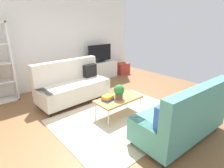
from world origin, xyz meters
TOP-DOWN VIEW (x-y plane):
  - ground_plane at (0.00, 0.00)m, footprint 7.68×7.68m
  - wall_far at (0.00, 2.80)m, footprint 6.40×0.12m
  - area_rug at (0.13, -0.34)m, footprint 2.90×2.20m
  - couch_beige at (-0.21, 1.28)m, footprint 1.94×0.94m
  - couch_green at (0.46, -1.56)m, footprint 1.94×0.94m
  - coffee_table at (0.18, -0.14)m, footprint 1.10×0.56m
  - tv_console at (1.61, 2.46)m, footprint 1.40×0.44m
  - tv at (1.61, 2.44)m, footprint 1.00×0.20m
  - storage_trunk at (2.71, 2.36)m, footprint 0.52×0.40m
  - potted_plant at (0.16, -0.16)m, footprint 0.24×0.24m
  - table_book_0 at (-0.07, -0.05)m, footprint 0.25×0.19m
  - table_book_1 at (-0.07, -0.05)m, footprint 0.27×0.22m
  - table_book_2 at (-0.07, -0.05)m, footprint 0.27×0.22m
  - vase_0 at (1.03, 2.51)m, footprint 0.10×0.10m
  - vase_1 at (1.19, 2.51)m, footprint 0.14×0.14m
  - bottle_0 at (1.39, 2.42)m, footprint 0.05×0.05m
  - bottle_1 at (1.49, 2.42)m, footprint 0.05×0.05m

SIDE VIEW (x-z plane):
  - ground_plane at x=0.00m, z-range 0.00..0.00m
  - area_rug at x=0.13m, z-range 0.00..0.01m
  - storage_trunk at x=2.71m, z-range 0.00..0.44m
  - tv_console at x=1.61m, z-range 0.00..0.64m
  - coffee_table at x=0.18m, z-range 0.18..0.60m
  - table_book_0 at x=-0.07m, z-range 0.42..0.45m
  - couch_beige at x=-0.21m, z-range -0.11..0.99m
  - couch_green at x=0.46m, z-range -0.11..0.99m
  - table_book_1 at x=-0.07m, z-range 0.45..0.49m
  - table_book_2 at x=-0.07m, z-range 0.49..0.52m
  - potted_plant at x=0.16m, z-range 0.44..0.77m
  - vase_1 at x=1.19m, z-range 0.64..0.78m
  - bottle_1 at x=1.49m, z-range 0.64..0.79m
  - bottle_0 at x=1.39m, z-range 0.64..0.80m
  - vase_0 at x=1.03m, z-range 0.64..0.82m
  - tv at x=1.61m, z-range 0.63..1.27m
  - wall_far at x=0.00m, z-range 0.00..2.90m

